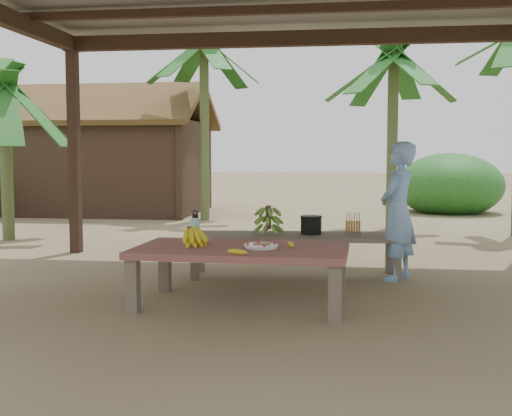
# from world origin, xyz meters

# --- Properties ---
(ground) EXTENTS (80.00, 80.00, 0.00)m
(ground) POSITION_xyz_m (0.00, 0.00, 0.00)
(ground) COLOR brown
(ground) RESTS_ON ground
(work_table) EXTENTS (1.83, 1.06, 0.50)m
(work_table) POSITION_xyz_m (-0.17, -0.32, 0.43)
(work_table) COLOR brown
(work_table) RESTS_ON ground
(bench) EXTENTS (2.25, 0.80, 0.45)m
(bench) POSITION_xyz_m (0.18, 1.02, 0.39)
(bench) COLOR brown
(bench) RESTS_ON ground
(ripe_banana_bunch) EXTENTS (0.36, 0.33, 0.18)m
(ripe_banana_bunch) POSITION_xyz_m (-0.63, -0.29, 0.59)
(ripe_banana_bunch) COLOR yellow
(ripe_banana_bunch) RESTS_ON work_table
(plate) EXTENTS (0.28, 0.28, 0.04)m
(plate) POSITION_xyz_m (0.01, -0.37, 0.52)
(plate) COLOR white
(plate) RESTS_ON work_table
(loose_banana_front) EXTENTS (0.17, 0.09, 0.04)m
(loose_banana_front) POSITION_xyz_m (-0.13, -0.73, 0.52)
(loose_banana_front) COLOR yellow
(loose_banana_front) RESTS_ON work_table
(loose_banana_side) EXTENTS (0.08, 0.14, 0.04)m
(loose_banana_side) POSITION_xyz_m (0.25, -0.26, 0.52)
(loose_banana_side) COLOR yellow
(loose_banana_side) RESTS_ON work_table
(water_flask) EXTENTS (0.08, 0.08, 0.29)m
(water_flask) POSITION_xyz_m (-0.63, -0.06, 0.62)
(water_flask) COLOR #40C7C2
(water_flask) RESTS_ON work_table
(green_banana_stalk) EXTENTS (0.30, 0.30, 0.32)m
(green_banana_stalk) POSITION_xyz_m (-0.09, 0.99, 0.61)
(green_banana_stalk) COLOR #598C2D
(green_banana_stalk) RESTS_ON bench
(cooking_pot) EXTENTS (0.22, 0.22, 0.19)m
(cooking_pot) POSITION_xyz_m (0.35, 1.05, 0.54)
(cooking_pot) COLOR black
(cooking_pot) RESTS_ON bench
(skewer_rack) EXTENTS (0.19, 0.10, 0.24)m
(skewer_rack) POSITION_xyz_m (0.79, 1.03, 0.57)
(skewer_rack) COLOR #A57F47
(skewer_rack) RESTS_ON bench
(woman) EXTENTS (0.54, 0.62, 1.42)m
(woman) POSITION_xyz_m (1.24, 0.98, 0.71)
(woman) COLOR #6A94C9
(woman) RESTS_ON ground
(hut) EXTENTS (4.40, 3.43, 2.85)m
(hut) POSITION_xyz_m (-4.50, 8.00, 1.10)
(hut) COLOR black
(hut) RESTS_ON ground
(banana_plant_n) EXTENTS (1.80, 1.80, 3.20)m
(banana_plant_n) POSITION_xyz_m (1.48, 5.44, 2.71)
(banana_plant_n) COLOR #596638
(banana_plant_n) RESTS_ON ground
(banana_plant_nw) EXTENTS (1.80, 1.80, 3.68)m
(banana_plant_nw) POSITION_xyz_m (-2.02, 6.62, 3.18)
(banana_plant_nw) COLOR #596638
(banana_plant_nw) RESTS_ON ground
(banana_plant_w) EXTENTS (1.80, 1.80, 2.52)m
(banana_plant_w) POSITION_xyz_m (-4.32, 3.32, 2.04)
(banana_plant_w) COLOR #596638
(banana_plant_w) RESTS_ON ground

